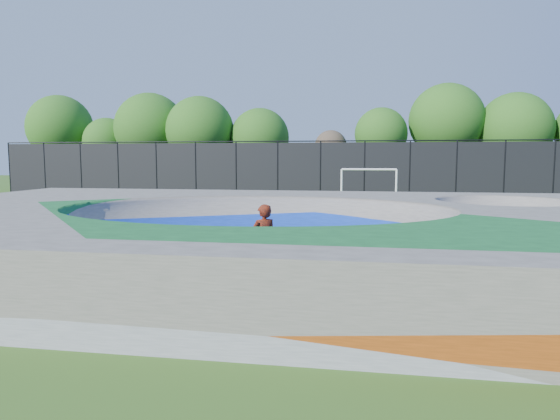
# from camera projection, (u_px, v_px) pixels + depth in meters

# --- Properties ---
(ground) EXTENTS (120.00, 120.00, 0.00)m
(ground) POSITION_uv_depth(u_px,v_px,m) (255.00, 260.00, 14.06)
(ground) COLOR #2F5517
(ground) RESTS_ON ground
(skate_deck) EXTENTS (22.00, 14.00, 1.50)m
(skate_deck) POSITION_uv_depth(u_px,v_px,m) (255.00, 233.00, 13.98)
(skate_deck) COLOR gray
(skate_deck) RESTS_ON ground
(skater) EXTENTS (0.77, 0.73, 1.77)m
(skater) POSITION_uv_depth(u_px,v_px,m) (264.00, 241.00, 11.82)
(skater) COLOR #B12E0E
(skater) RESTS_ON ground
(skateboard) EXTENTS (0.78, 0.60, 0.05)m
(skateboard) POSITION_uv_depth(u_px,v_px,m) (264.00, 277.00, 11.91)
(skateboard) COLOR black
(skateboard) RESTS_ON ground
(soccer_goal) EXTENTS (3.36, 0.12, 2.22)m
(soccer_goal) POSITION_uv_depth(u_px,v_px,m) (369.00, 180.00, 29.94)
(soccer_goal) COLOR white
(soccer_goal) RESTS_ON ground
(fence) EXTENTS (48.09, 0.09, 4.04)m
(fence) POSITION_uv_depth(u_px,v_px,m) (320.00, 169.00, 34.43)
(fence) COLOR black
(fence) RESTS_ON ground
(treeline) EXTENTS (53.01, 7.48, 8.57)m
(treeline) POSITION_uv_depth(u_px,v_px,m) (300.00, 130.00, 39.76)
(treeline) COLOR #423021
(treeline) RESTS_ON ground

